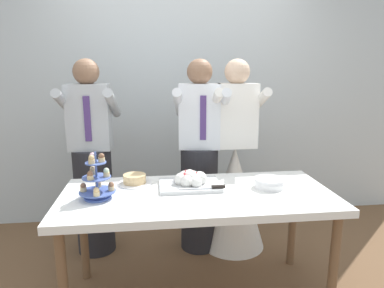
% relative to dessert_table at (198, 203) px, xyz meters
% --- Properties ---
extents(rear_wall, '(5.20, 0.10, 2.90)m').
position_rel_dessert_table_xyz_m(rear_wall, '(0.00, 1.44, 0.75)').
color(rear_wall, silver).
rests_on(rear_wall, ground_plane).
extents(dessert_table, '(1.80, 0.80, 0.78)m').
position_rel_dessert_table_xyz_m(dessert_table, '(0.00, 0.00, 0.00)').
color(dessert_table, white).
rests_on(dessert_table, ground_plane).
extents(cupcake_stand, '(0.23, 0.23, 0.31)m').
position_rel_dessert_table_xyz_m(cupcake_stand, '(-0.64, -0.02, 0.19)').
color(cupcake_stand, '#4C66B2').
rests_on(cupcake_stand, dessert_table).
extents(main_cake_tray, '(0.44, 0.31, 0.12)m').
position_rel_dessert_table_xyz_m(main_cake_tray, '(-0.04, 0.13, 0.12)').
color(main_cake_tray, silver).
rests_on(main_cake_tray, dessert_table).
extents(plate_stack, '(0.21, 0.21, 0.07)m').
position_rel_dessert_table_xyz_m(plate_stack, '(0.51, 0.04, 0.11)').
color(plate_stack, white).
rests_on(plate_stack, dessert_table).
extents(round_cake, '(0.24, 0.24, 0.07)m').
position_rel_dessert_table_xyz_m(round_cake, '(-0.42, 0.23, 0.10)').
color(round_cake, white).
rests_on(round_cake, dessert_table).
extents(person_groom, '(0.52, 0.54, 1.66)m').
position_rel_dessert_table_xyz_m(person_groom, '(0.11, 0.69, 0.05)').
color(person_groom, '#232328').
rests_on(person_groom, ground_plane).
extents(person_bride, '(0.56, 0.56, 1.66)m').
position_rel_dessert_table_xyz_m(person_bride, '(0.42, 0.69, -0.12)').
color(person_bride, white).
rests_on(person_bride, ground_plane).
extents(person_guest, '(0.48, 0.50, 1.66)m').
position_rel_dessert_table_xyz_m(person_guest, '(-0.80, 0.75, 0.05)').
color(person_guest, '#232328').
rests_on(person_guest, ground_plane).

